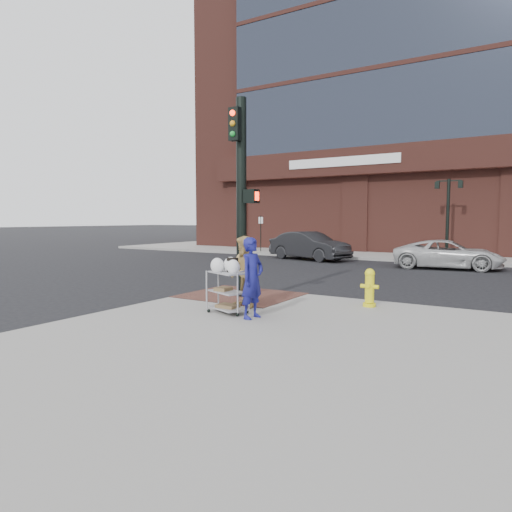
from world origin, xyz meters
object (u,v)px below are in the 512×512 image
Objects in this scene: woman_blue at (252,278)px; fire_hydrant at (370,287)px; lamp_post at (448,209)px; utility_cart at (228,288)px; sedan_dark at (309,246)px; traffic_signal_pole at (242,191)px; minivan_white at (448,254)px; pedestrian_tan at (245,272)px.

woman_blue is 1.87× the size of fire_hydrant.
woman_blue is at bearing -92.94° from lamp_post.
lamp_post is 17.28m from utility_cart.
woman_blue is at bearing -143.59° from sedan_dark.
traffic_signal_pole is at bearing 43.56° from woman_blue.
woman_blue is (1.59, -2.02, -1.87)m from traffic_signal_pole.
sedan_dark is at bearing -152.12° from lamp_post.
fire_hydrant is (1.62, 2.42, -0.37)m from woman_blue.
utility_cart is 1.36× the size of fire_hydrant.
sedan_dark is at bearing 120.86° from fire_hydrant.
utility_cart is at bearing -145.99° from sedan_dark.
woman_blue is at bearing -12.02° from utility_cart.
utility_cart reaches higher than minivan_white.
lamp_post is 2.49× the size of pedestrian_tan.
minivan_white is (3.18, 11.20, -2.21)m from traffic_signal_pole.
woman_blue is 0.78m from utility_cart.
traffic_signal_pole is 11.85m from minivan_white.
traffic_signal_pole reaches higher than fire_hydrant.
minivan_white is 10.80m from fire_hydrant.
fire_hydrant is (0.74, -14.83, -2.02)m from lamp_post.
sedan_dark is 3.78× the size of utility_cart.
fire_hydrant is at bearing 7.02° from traffic_signal_pole.
traffic_signal_pole is at bearing -99.24° from lamp_post.
minivan_white is 13.27m from utility_cart.
sedan_dark reaches higher than utility_cart.
lamp_post is at bearing 84.67° from utility_cart.
traffic_signal_pole is 3.08× the size of woman_blue.
woman_blue is (-0.89, -17.25, -1.66)m from lamp_post.
lamp_post reaches higher than utility_cart.
utility_cart reaches higher than fire_hydrant.
sedan_dark is (-6.17, -3.27, -1.88)m from lamp_post.
pedestrian_tan is 2.85m from fire_hydrant.
fire_hydrant is (2.33, 2.27, -0.09)m from utility_cart.
pedestrian_tan reaches higher than fire_hydrant.
pedestrian_tan is 1.85× the size of fire_hydrant.
minivan_white is at bearing 101.81° from pedestrian_tan.
pedestrian_tan is at bearing -145.17° from sedan_dark.
lamp_post is at bearing -46.42° from sedan_dark.
lamp_post is 2.47× the size of woman_blue.
sedan_dark is 13.47m from fire_hydrant.
traffic_signal_pole reaches higher than pedestrian_tan.
sedan_dark reaches higher than fire_hydrant.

